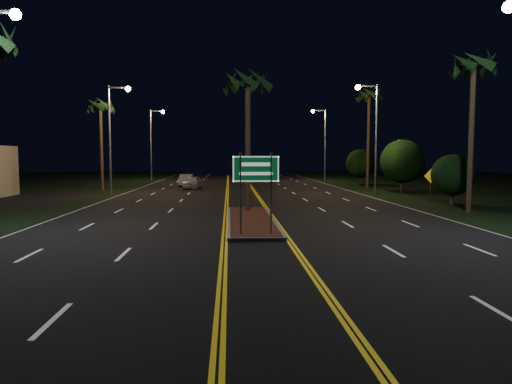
{
  "coord_description": "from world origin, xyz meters",
  "views": [
    {
      "loc": [
        -1.03,
        -14.91,
        3.21
      ],
      "look_at": [
        -0.07,
        1.53,
        1.9
      ],
      "focal_mm": 32.0,
      "sensor_mm": 36.0,
      "label": 1
    }
  ],
  "objects": [
    {
      "name": "ground",
      "position": [
        0.0,
        0.0,
        0.0
      ],
      "size": [
        120.0,
        120.0,
        0.0
      ],
      "primitive_type": "plane",
      "color": "black",
      "rests_on": "ground"
    },
    {
      "name": "streetlight_left_mid",
      "position": [
        -10.61,
        24.0,
        5.66
      ],
      "size": [
        1.91,
        0.44,
        9.0
      ],
      "color": "gray",
      "rests_on": "ground"
    },
    {
      "name": "shrub_far",
      "position": [
        13.8,
        36.0,
        2.34
      ],
      "size": [
        3.24,
        3.24,
        3.96
      ],
      "color": "#382819",
      "rests_on": "ground"
    },
    {
      "name": "streetlight_right_mid",
      "position": [
        10.61,
        22.0,
        5.66
      ],
      "size": [
        1.91,
        0.44,
        9.0
      ],
      "color": "gray",
      "rests_on": "ground"
    },
    {
      "name": "median_island",
      "position": [
        0.0,
        7.0,
        0.08
      ],
      "size": [
        2.25,
        10.25,
        0.17
      ],
      "color": "gray",
      "rests_on": "ground"
    },
    {
      "name": "car_near",
      "position": [
        -4.64,
        30.06,
        0.71
      ],
      "size": [
        2.39,
        4.48,
        1.42
      ],
      "primitive_type": "imported",
      "rotation": [
        0.0,
        0.0,
        -0.14
      ],
      "color": "#B2B1B8",
      "rests_on": "ground"
    },
    {
      "name": "shrub_mid",
      "position": [
        14.0,
        24.0,
        2.73
      ],
      "size": [
        3.78,
        3.78,
        4.62
      ],
      "color": "#382819",
      "rests_on": "ground"
    },
    {
      "name": "streetlight_right_far",
      "position": [
        10.61,
        42.0,
        5.66
      ],
      "size": [
        1.91,
        0.44,
        9.0
      ],
      "color": "gray",
      "rests_on": "ground"
    },
    {
      "name": "palm_left_far",
      "position": [
        -12.8,
        28.0,
        7.75
      ],
      "size": [
        2.4,
        2.4,
        8.8
      ],
      "color": "#382819",
      "rests_on": "ground"
    },
    {
      "name": "palm_right_far",
      "position": [
        12.8,
        30.0,
        9.14
      ],
      "size": [
        2.4,
        2.4,
        10.3
      ],
      "color": "#382819",
      "rests_on": "ground"
    },
    {
      "name": "palm_right_near",
      "position": [
        12.5,
        10.0,
        8.21
      ],
      "size": [
        2.4,
        2.4,
        9.3
      ],
      "color": "#382819",
      "rests_on": "ground"
    },
    {
      "name": "shrub_near",
      "position": [
        13.5,
        14.0,
        1.95
      ],
      "size": [
        2.7,
        2.7,
        3.3
      ],
      "color": "#382819",
      "rests_on": "ground"
    },
    {
      "name": "highway_sign",
      "position": [
        0.0,
        2.8,
        2.4
      ],
      "size": [
        1.8,
        0.08,
        3.2
      ],
      "color": "gray",
      "rests_on": "ground"
    },
    {
      "name": "palm_median",
      "position": [
        0.0,
        10.5,
        7.28
      ],
      "size": [
        2.4,
        2.4,
        8.3
      ],
      "color": "#382819",
      "rests_on": "ground"
    },
    {
      "name": "car_far",
      "position": [
        -5.67,
        33.92,
        0.72
      ],
      "size": [
        1.93,
        4.38,
        1.45
      ],
      "primitive_type": "imported",
      "rotation": [
        0.0,
        0.0,
        -0.02
      ],
      "color": "#B6B7C1",
      "rests_on": "ground"
    },
    {
      "name": "streetlight_left_far",
      "position": [
        -10.61,
        44.0,
        5.66
      ],
      "size": [
        1.91,
        0.44,
        9.0
      ],
      "color": "gray",
      "rests_on": "ground"
    },
    {
      "name": "warning_sign",
      "position": [
        13.0,
        16.09,
        1.47
      ],
      "size": [
        0.96,
        0.1,
        2.28
      ],
      "rotation": [
        0.0,
        0.0,
        0.06
      ],
      "color": "gray",
      "rests_on": "ground"
    }
  ]
}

